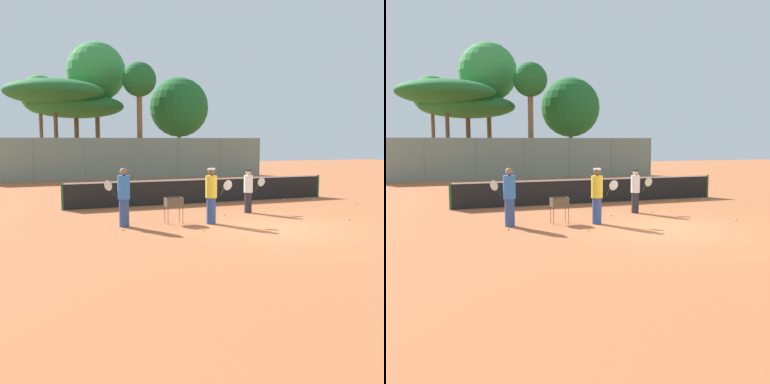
# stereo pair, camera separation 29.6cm
# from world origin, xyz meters

# --- Properties ---
(ground_plane) EXTENTS (80.00, 80.00, 0.00)m
(ground_plane) POSITION_xyz_m (0.00, 0.00, 0.00)
(ground_plane) COLOR #B26038
(tennis_net) EXTENTS (12.07, 0.10, 1.07)m
(tennis_net) POSITION_xyz_m (0.00, 6.22, 0.56)
(tennis_net) COLOR #26592D
(tennis_net) RESTS_ON ground_plane
(back_fence) EXTENTS (20.25, 0.08, 2.90)m
(back_fence) POSITION_xyz_m (0.00, 19.38, 1.45)
(back_fence) COLOR gray
(back_fence) RESTS_ON ground_plane
(tree_0) EXTENTS (2.54, 2.54, 8.48)m
(tree_0) POSITION_xyz_m (0.93, 21.18, 6.98)
(tree_0) COLOR brown
(tree_0) RESTS_ON ground_plane
(tree_1) EXTENTS (2.86, 2.86, 7.56)m
(tree_1) POSITION_xyz_m (-5.97, 23.97, 6.07)
(tree_1) COLOR brown
(tree_1) RESTS_ON ground_plane
(tree_2) EXTENTS (4.88, 4.88, 7.89)m
(tree_2) POSITION_xyz_m (4.99, 23.89, 5.44)
(tree_2) COLOR brown
(tree_2) RESTS_ON ground_plane
(tree_3) EXTENTS (4.66, 4.66, 10.48)m
(tree_3) POSITION_xyz_m (-1.59, 25.01, 8.11)
(tree_3) COLOR brown
(tree_3) RESTS_ON ground_plane
(tree_4) EXTENTS (7.28, 7.28, 6.24)m
(tree_4) POSITION_xyz_m (-3.39, 23.83, 5.31)
(tree_4) COLOR brown
(tree_4) RESTS_ON ground_plane
(tree_5) EXTENTS (7.04, 7.04, 7.02)m
(tree_5) POSITION_xyz_m (-5.04, 21.94, 6.12)
(tree_5) COLOR brown
(tree_5) RESTS_ON ground_plane
(player_white_outfit) EXTENTS (0.89, 0.34, 1.64)m
(player_white_outfit) POSITION_xyz_m (0.56, 3.12, 0.85)
(player_white_outfit) COLOR #26262D
(player_white_outfit) RESTS_ON ground_plane
(player_red_cap) EXTENTS (0.93, 0.38, 1.83)m
(player_red_cap) POSITION_xyz_m (-1.65, 1.52, 0.95)
(player_red_cap) COLOR #334C8C
(player_red_cap) RESTS_ON ground_plane
(player_yellow_shirt) EXTENTS (0.78, 0.71, 1.87)m
(player_yellow_shirt) POSITION_xyz_m (-4.44, 2.04, 0.96)
(player_yellow_shirt) COLOR #334C8C
(player_yellow_shirt) RESTS_ON ground_plane
(ball_cart) EXTENTS (0.56, 0.41, 0.86)m
(ball_cart) POSITION_xyz_m (-2.78, 1.99, 0.64)
(ball_cart) COLOR brown
(ball_cart) RESTS_ON ground_plane
(tennis_ball_0) EXTENTS (0.07, 0.07, 0.07)m
(tennis_ball_0) POSITION_xyz_m (1.18, 3.01, 0.03)
(tennis_ball_0) COLOR #D1E54C
(tennis_ball_0) RESTS_ON ground_plane
(tennis_ball_1) EXTENTS (0.07, 0.07, 0.07)m
(tennis_ball_1) POSITION_xyz_m (-0.60, 2.78, 0.03)
(tennis_ball_1) COLOR #D1E54C
(tennis_ball_1) RESTS_ON ground_plane
(tennis_ball_2) EXTENTS (0.07, 0.07, 0.07)m
(tennis_ball_2) POSITION_xyz_m (5.87, 3.38, 0.03)
(tennis_ball_2) COLOR #D1E54C
(tennis_ball_2) RESTS_ON ground_plane
(tennis_ball_3) EXTENTS (0.07, 0.07, 0.07)m
(tennis_ball_3) POSITION_xyz_m (3.07, 0.52, 0.03)
(tennis_ball_3) COLOR #D1E54C
(tennis_ball_3) RESTS_ON ground_plane
(tennis_ball_4) EXTENTS (0.07, 0.07, 0.07)m
(tennis_ball_4) POSITION_xyz_m (3.68, 5.57, 0.03)
(tennis_ball_4) COLOR #D1E54C
(tennis_ball_4) RESTS_ON ground_plane
(tennis_ball_5) EXTENTS (0.07, 0.07, 0.07)m
(tennis_ball_5) POSITION_xyz_m (-4.60, 1.48, 0.03)
(tennis_ball_5) COLOR #D1E54C
(tennis_ball_5) RESTS_ON ground_plane
(tennis_ball_6) EXTENTS (0.07, 0.07, 0.07)m
(tennis_ball_6) POSITION_xyz_m (5.12, 5.31, 0.03)
(tennis_ball_6) COLOR #D1E54C
(tennis_ball_6) RESTS_ON ground_plane
(tennis_ball_7) EXTENTS (0.07, 0.07, 0.07)m
(tennis_ball_7) POSITION_xyz_m (-2.34, 0.54, 0.03)
(tennis_ball_7) COLOR #D1E54C
(tennis_ball_7) RESTS_ON ground_plane
(parked_car) EXTENTS (4.20, 1.70, 1.60)m
(parked_car) POSITION_xyz_m (3.67, 24.29, 0.66)
(parked_car) COLOR #232328
(parked_car) RESTS_ON ground_plane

